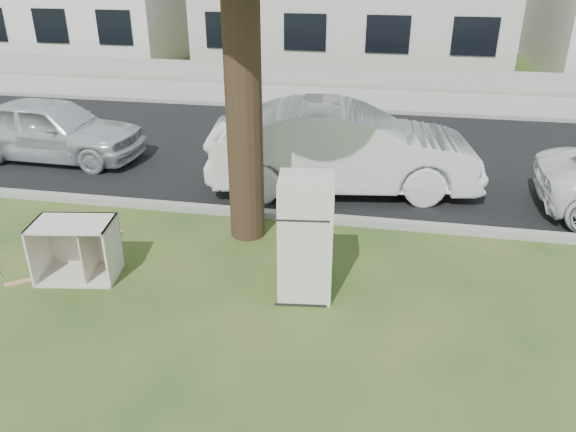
% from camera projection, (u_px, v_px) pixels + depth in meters
% --- Properties ---
extents(ground, '(120.00, 120.00, 0.00)m').
position_uv_depth(ground, '(244.00, 298.00, 7.30)').
color(ground, '#29481A').
extents(road, '(120.00, 7.00, 0.01)m').
position_uv_depth(road, '(312.00, 151.00, 12.62)').
color(road, black).
rests_on(road, ground).
extents(kerb_near, '(120.00, 0.18, 0.12)m').
position_uv_depth(kerb_near, '(281.00, 218.00, 9.48)').
color(kerb_near, gray).
rests_on(kerb_near, ground).
extents(kerb_far, '(120.00, 0.18, 0.12)m').
position_uv_depth(kerb_far, '(330.00, 111.00, 15.78)').
color(kerb_far, gray).
rests_on(kerb_far, ground).
extents(sidewalk, '(120.00, 2.80, 0.01)m').
position_uv_depth(sidewalk, '(336.00, 99.00, 17.06)').
color(sidewalk, gray).
rests_on(sidewalk, ground).
extents(low_wall, '(120.00, 0.15, 0.70)m').
position_uv_depth(low_wall, '(342.00, 77.00, 18.33)').
color(low_wall, gray).
rests_on(low_wall, ground).
extents(fridge, '(0.75, 0.70, 1.64)m').
position_uv_depth(fridge, '(306.00, 238.00, 7.07)').
color(fridge, silver).
rests_on(fridge, ground).
extents(cabinet, '(1.15, 0.82, 0.83)m').
position_uv_depth(cabinet, '(76.00, 250.00, 7.63)').
color(cabinet, white).
rests_on(cabinet, ground).
extents(plank_a, '(1.02, 0.85, 0.02)m').
position_uv_depth(plank_a, '(52.00, 275.00, 7.81)').
color(plank_a, '#B07955').
rests_on(plank_a, ground).
extents(plank_c, '(0.29, 0.89, 0.02)m').
position_uv_depth(plank_c, '(103.00, 243.00, 8.66)').
color(plank_c, tan).
rests_on(plank_c, ground).
extents(car_center, '(5.09, 2.40, 1.61)m').
position_uv_depth(car_center, '(343.00, 148.00, 10.31)').
color(car_center, silver).
rests_on(car_center, ground).
extents(car_left, '(3.92, 1.66, 1.32)m').
position_uv_depth(car_left, '(52.00, 129.00, 11.91)').
color(car_left, silver).
rests_on(car_left, ground).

